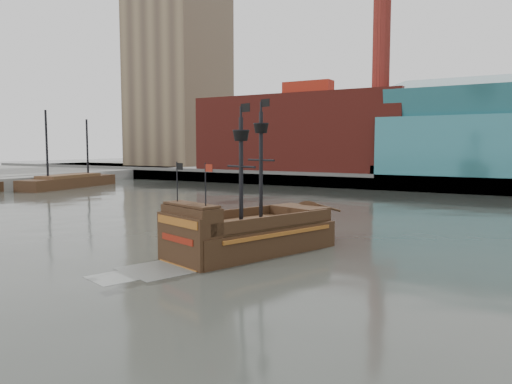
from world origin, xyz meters
The scene contains 7 objects.
ground centered at (0.00, 0.00, 0.00)m, with size 400.00×400.00×0.00m, color #2B2D28.
promenade_far centered at (0.00, 92.00, 1.00)m, with size 220.00×60.00×2.00m, color slate.
seawall centered at (0.00, 62.50, 1.30)m, with size 220.00×1.00×2.60m, color #4C4C49.
pier centered at (-58.00, 30.00, 1.00)m, with size 6.00×40.00×2.00m, color slate.
skyline centered at (5.21, 84.56, 24.55)m, with size 149.00×45.00×62.00m.
pirate_ship centered at (3.26, 9.95, 1.03)m, with size 8.82×15.84×11.37m.
docked_vessel centered at (-52.25, 38.83, 0.88)m, with size 8.44×20.79×13.80m.
Camera 1 is at (21.21, -18.73, 7.34)m, focal length 35.00 mm.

